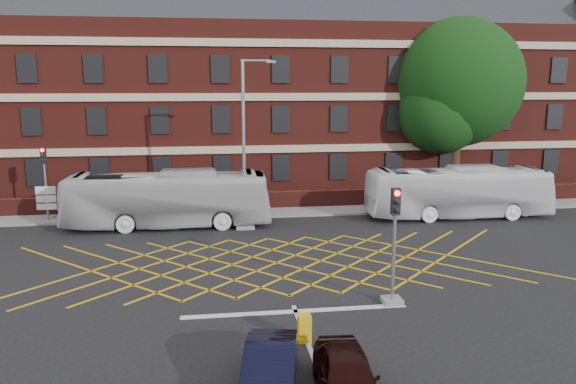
{
  "coord_description": "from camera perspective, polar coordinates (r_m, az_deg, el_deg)",
  "views": [
    {
      "loc": [
        -2.86,
        -21.83,
        7.89
      ],
      "look_at": [
        0.44,
        1.5,
        3.31
      ],
      "focal_mm": 35.0,
      "sensor_mm": 36.0,
      "label": 1
    }
  ],
  "objects": [
    {
      "name": "ground",
      "position": [
        23.38,
        -0.56,
        -8.73
      ],
      "size": [
        120.0,
        120.0,
        0.0
      ],
      "primitive_type": "plane",
      "color": "black",
      "rests_on": "ground"
    },
    {
      "name": "victorian_building",
      "position": [
        43.94,
        -4.07,
        10.89
      ],
      "size": [
        51.0,
        12.17,
        20.4
      ],
      "color": "#5B1E17",
      "rests_on": "ground"
    },
    {
      "name": "boundary_wall",
      "position": [
        35.71,
        -3.29,
        -0.89
      ],
      "size": [
        56.0,
        0.5,
        1.1
      ],
      "primitive_type": "cube",
      "color": "#521A16",
      "rests_on": "ground"
    },
    {
      "name": "far_pavement",
      "position": [
        34.84,
        -3.14,
        -2.02
      ],
      "size": [
        60.0,
        3.0,
        0.12
      ],
      "primitive_type": "cube",
      "color": "slate",
      "rests_on": "ground"
    },
    {
      "name": "box_junction_hatching",
      "position": [
        25.26,
        -1.15,
        -7.2
      ],
      "size": [
        8.22,
        8.22,
        0.02
      ],
      "primitive_type": "cube",
      "rotation": [
        0.0,
        0.0,
        0.79
      ],
      "color": "#CC990C",
      "rests_on": "ground"
    },
    {
      "name": "stop_line",
      "position": [
        20.15,
        0.77,
        -12.03
      ],
      "size": [
        8.0,
        0.3,
        0.02
      ],
      "primitive_type": "cube",
      "color": "silver",
      "rests_on": "ground"
    },
    {
      "name": "bus_left",
      "position": [
        31.82,
        -12.1,
        -0.71
      ],
      "size": [
        11.36,
        2.91,
        3.15
      ],
      "primitive_type": "imported",
      "rotation": [
        0.0,
        0.0,
        1.55
      ],
      "color": "silver",
      "rests_on": "ground"
    },
    {
      "name": "bus_right",
      "position": [
        34.84,
        16.88,
        -0.02
      ],
      "size": [
        11.04,
        2.96,
        3.05
      ],
      "primitive_type": "imported",
      "rotation": [
        0.0,
        0.0,
        1.53
      ],
      "color": "white",
      "rests_on": "ground"
    },
    {
      "name": "car_navy",
      "position": [
        15.16,
        -1.88,
        -17.63
      ],
      "size": [
        2.01,
        4.01,
        1.26
      ],
      "primitive_type": "imported",
      "rotation": [
        0.0,
        0.0,
        -0.18
      ],
      "color": "black",
      "rests_on": "ground"
    },
    {
      "name": "car_maroon",
      "position": [
        14.95,
        5.99,
        -18.1
      ],
      "size": [
        1.75,
        3.81,
        1.26
      ],
      "primitive_type": "imported",
      "rotation": [
        0.0,
        0.0,
        -0.07
      ],
      "color": "black",
      "rests_on": "ground"
    },
    {
      "name": "deciduous_tree",
      "position": [
        41.79,
        16.76,
        9.74
      ],
      "size": [
        8.98,
        8.98,
        12.43
      ],
      "color": "black",
      "rests_on": "ground"
    },
    {
      "name": "traffic_light_near",
      "position": [
        20.6,
        10.68,
        -6.51
      ],
      "size": [
        0.7,
        0.7,
        4.27
      ],
      "color": "slate",
      "rests_on": "ground"
    },
    {
      "name": "traffic_light_far",
      "position": [
        35.62,
        -23.35,
        0.18
      ],
      "size": [
        0.7,
        0.7,
        4.27
      ],
      "color": "slate",
      "rests_on": "ground"
    },
    {
      "name": "street_lamp",
      "position": [
        30.64,
        -4.35,
        2.06
      ],
      "size": [
        2.25,
        1.0,
        9.12
      ],
      "color": "slate",
      "rests_on": "ground"
    },
    {
      "name": "direction_signs",
      "position": [
        34.9,
        -23.35,
        -0.68
      ],
      "size": [
        1.1,
        0.16,
        2.2
      ],
      "color": "gray",
      "rests_on": "ground"
    },
    {
      "name": "utility_cabinet",
      "position": [
        17.87,
        1.67,
        -13.66
      ],
      "size": [
        0.4,
        0.38,
        0.87
      ],
      "primitive_type": "cube",
      "color": "#E8B10D",
      "rests_on": "ground"
    }
  ]
}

